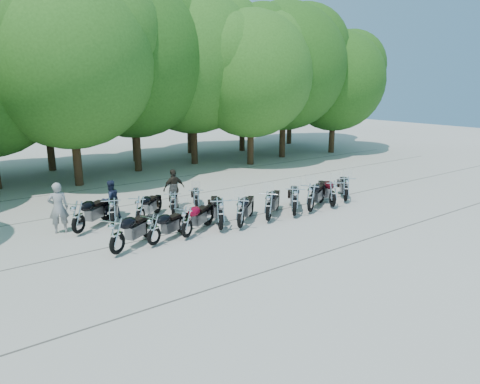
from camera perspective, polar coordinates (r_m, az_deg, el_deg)
ground at (r=16.09m, az=3.13°, el=-4.87°), size 90.00×90.00×0.00m
tree_3 at (r=23.85m, az=-21.96°, el=15.80°), size 8.70×8.70×10.67m
tree_4 at (r=26.91m, az=-14.21°, el=16.75°), size 9.13×9.13×11.20m
tree_5 at (r=28.79m, az=-6.42°, el=16.76°), size 9.04×9.04×11.10m
tree_6 at (r=28.38m, az=1.47°, el=15.35°), size 8.00×8.00×9.82m
tree_7 at (r=31.46m, az=5.90°, el=16.22°), size 8.79×8.79×10.79m
tree_8 at (r=34.28m, az=12.52°, el=14.27°), size 7.53×7.53×9.25m
tree_11 at (r=28.84m, az=-24.80°, el=13.44°), size 7.56×7.56×9.28m
tree_12 at (r=30.49m, az=-14.27°, el=14.69°), size 7.88×7.88×9.67m
tree_13 at (r=33.51m, az=-6.91°, el=15.47°), size 8.31×8.31×10.20m
tree_14 at (r=34.48m, az=0.28°, el=15.18°), size 8.02×8.02×9.84m
tree_15 at (r=38.99m, az=6.83°, el=16.73°), size 9.67×9.67×11.86m
motorcycle_0 at (r=13.88m, az=-16.12°, el=-5.52°), size 2.50×1.98×1.40m
motorcycle_1 at (r=14.39m, az=-11.44°, el=-4.86°), size 2.28×1.55×1.25m
motorcycle_2 at (r=14.88m, az=-7.11°, el=-3.89°), size 2.34×1.84×1.31m
motorcycle_3 at (r=15.51m, az=-2.64°, el=-2.81°), size 1.80×2.63×1.44m
motorcycle_4 at (r=15.73m, az=0.08°, el=-2.66°), size 2.32×2.17×1.38m
motorcycle_5 at (r=16.57m, az=3.85°, el=-1.76°), size 2.40×2.19×1.41m
motorcycle_6 at (r=17.30m, az=7.31°, el=-1.10°), size 2.28×2.41×1.44m
motorcycle_7 at (r=17.95m, az=9.46°, el=-0.64°), size 2.56×1.93×1.43m
motorcycle_8 at (r=18.88m, az=12.27°, el=-0.11°), size 1.88×2.47×1.38m
motorcycle_9 at (r=19.86m, az=13.95°, el=0.50°), size 2.22×2.27×1.38m
motorcycle_10 at (r=16.20m, az=-20.81°, el=-3.05°), size 2.41×2.17×1.41m
motorcycle_11 at (r=16.58m, az=-16.67°, el=-2.50°), size 1.54×2.42×1.32m
motorcycle_12 at (r=16.68m, az=-13.16°, el=-2.23°), size 2.13×2.04×1.28m
motorcycle_13 at (r=17.40m, az=-8.93°, el=-1.48°), size 1.61×2.16×1.20m
motorcycle_14 at (r=18.05m, az=-5.86°, el=-0.89°), size 1.53×2.07×1.14m
rider_0 at (r=16.67m, az=-23.06°, el=-1.96°), size 0.78×0.61×1.88m
rider_1 at (r=17.71m, az=-16.84°, el=-1.01°), size 0.86×0.72×1.58m
rider_2 at (r=18.70m, az=-8.80°, el=0.45°), size 1.02×0.45×1.72m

